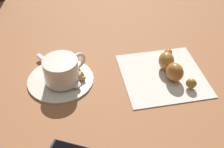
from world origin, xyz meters
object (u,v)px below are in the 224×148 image
object	(u,v)px
saucer	(60,79)
teaspoon	(64,75)
croissant	(172,66)
espresso_cup	(62,70)
napkin	(163,76)
sugar_packet	(75,70)

from	to	relation	value
saucer	teaspoon	size ratio (longest dim) A/B	1.11
croissant	teaspoon	bearing A→B (deg)	9.88
saucer	croissant	xyz separation A→B (m)	(-0.22, -0.04, 0.02)
saucer	croissant	bearing A→B (deg)	-169.63
saucer	espresso_cup	xyz separation A→B (m)	(-0.01, 0.00, 0.03)
espresso_cup	napkin	world-z (taller)	espresso_cup
teaspoon	sugar_packet	bearing A→B (deg)	-135.01
espresso_cup	teaspoon	size ratio (longest dim) A/B	0.68
saucer	croissant	distance (m)	0.22
espresso_cup	teaspoon	xyz separation A→B (m)	(-0.00, -0.01, -0.02)
sugar_packet	napkin	size ratio (longest dim) A/B	0.39
napkin	croissant	distance (m)	0.03
sugar_packet	napkin	distance (m)	0.18
croissant	sugar_packet	bearing A→B (deg)	5.69
espresso_cup	sugar_packet	bearing A→B (deg)	-125.71
sugar_packet	croissant	bearing A→B (deg)	-120.34
saucer	teaspoon	xyz separation A→B (m)	(-0.01, -0.00, 0.01)
saucer	napkin	world-z (taller)	saucer
napkin	croissant	size ratio (longest dim) A/B	1.41
teaspoon	napkin	world-z (taller)	teaspoon
saucer	napkin	xyz separation A→B (m)	(-0.20, -0.03, -0.00)
sugar_packet	napkin	bearing A→B (deg)	-122.14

